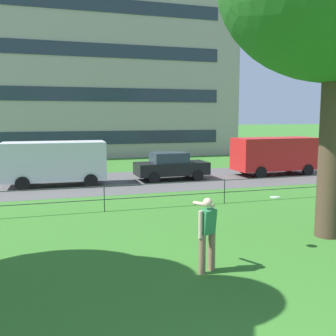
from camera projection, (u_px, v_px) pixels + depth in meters
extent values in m
cube|color=#565454|center=(87.00, 183.00, 20.97)|extent=(80.00, 7.30, 0.01)
cylinder|color=#333833|center=(104.00, 198.00, 14.72)|extent=(0.04, 0.04, 1.00)
cylinder|color=#333833|center=(224.00, 191.00, 16.13)|extent=(0.04, 0.04, 1.00)
cylinder|color=#333833|center=(325.00, 185.00, 17.55)|extent=(0.04, 0.04, 1.00)
cylinder|color=#333833|center=(104.00, 200.00, 14.72)|extent=(39.03, 0.03, 0.03)
cylinder|color=#333833|center=(104.00, 186.00, 14.66)|extent=(39.03, 0.03, 0.03)
cylinder|color=#4C3828|center=(332.00, 144.00, 11.39)|extent=(0.71, 0.71, 5.47)
cylinder|color=#846B4C|center=(202.00, 254.00, 8.89)|extent=(0.16, 0.16, 0.90)
cylinder|color=#846B4C|center=(212.00, 251.00, 9.10)|extent=(0.16, 0.16, 0.90)
cube|color=#2D7F4C|center=(207.00, 221.00, 8.90)|extent=(0.44, 0.40, 0.57)
sphere|color=beige|center=(208.00, 203.00, 8.85)|extent=(0.22, 0.22, 0.22)
cylinder|color=beige|center=(204.00, 204.00, 9.22)|extent=(0.34, 0.61, 0.12)
cylinder|color=beige|center=(200.00, 225.00, 8.76)|extent=(0.09, 0.09, 0.62)
cylinder|color=white|center=(275.00, 197.00, 10.42)|extent=(0.36, 0.36, 0.05)
cube|color=silver|center=(55.00, 161.00, 20.02)|extent=(5.05, 2.10, 1.90)
cube|color=#283342|center=(95.00, 153.00, 20.50)|extent=(0.17, 1.67, 0.76)
cylinder|color=black|center=(88.00, 175.00, 21.48)|extent=(0.69, 0.26, 0.68)
cylinder|color=black|center=(91.00, 181.00, 19.70)|extent=(0.69, 0.26, 0.68)
cylinder|color=black|center=(26.00, 178.00, 20.64)|extent=(0.69, 0.26, 0.68)
cylinder|color=black|center=(22.00, 184.00, 18.86)|extent=(0.69, 0.26, 0.68)
cube|color=black|center=(172.00, 168.00, 22.06)|extent=(4.03, 1.78, 0.68)
cube|color=#2D3847|center=(169.00, 157.00, 21.94)|extent=(1.93, 1.56, 0.56)
cylinder|color=black|center=(187.00, 172.00, 23.25)|extent=(0.60, 0.21, 0.60)
cylinder|color=black|center=(198.00, 175.00, 21.73)|extent=(0.60, 0.21, 0.60)
cylinder|color=black|center=(146.00, 173.00, 22.49)|extent=(0.60, 0.21, 0.60)
cylinder|color=black|center=(154.00, 178.00, 20.96)|extent=(0.60, 0.21, 0.60)
cube|color=red|center=(275.00, 154.00, 23.85)|extent=(5.04, 2.07, 1.90)
cube|color=#283342|center=(303.00, 147.00, 24.43)|extent=(0.16, 1.67, 0.76)
cylinder|color=black|center=(289.00, 166.00, 25.38)|extent=(0.69, 0.26, 0.68)
cylinder|color=black|center=(308.00, 170.00, 23.62)|extent=(0.69, 0.26, 0.68)
cylinder|color=black|center=(244.00, 168.00, 24.38)|extent=(0.69, 0.26, 0.68)
cylinder|color=black|center=(261.00, 172.00, 22.63)|extent=(0.69, 0.26, 0.68)
cylinder|color=black|center=(328.00, 166.00, 26.07)|extent=(0.61, 0.22, 0.60)
cube|color=#ADA393|center=(77.00, 59.00, 36.56)|extent=(27.78, 10.82, 17.56)
cube|color=#283342|center=(84.00, 138.00, 32.32)|extent=(23.34, 0.06, 1.10)
cube|color=#283342|center=(83.00, 94.00, 31.86)|extent=(23.34, 0.06, 1.10)
cube|color=#283342|center=(82.00, 49.00, 31.41)|extent=(23.34, 0.06, 1.10)
cube|color=#283342|center=(80.00, 3.00, 30.95)|extent=(23.34, 0.06, 1.10)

